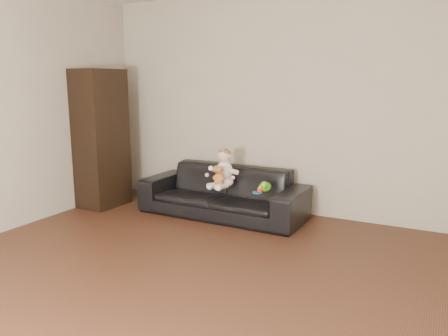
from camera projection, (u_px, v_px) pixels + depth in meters
The scene contains 10 objects.
floor at pixel (162, 318), 2.94m from camera, with size 5.50×5.50×0.00m, color #492819.
wall_back at pixel (296, 105), 5.08m from camera, with size 5.00×5.00×0.00m, color #B4AA97.
sofa at pixel (223, 192), 5.16m from camera, with size 1.95×0.76×0.57m, color black.
cabinet at pixel (101, 139), 5.48m from camera, with size 0.43×0.59×1.72m, color black.
shelf_item at pixel (101, 108), 5.40m from camera, with size 0.18×0.25×0.28m, color silver.
baby at pixel (224, 170), 4.98m from camera, with size 0.34×0.41×0.44m.
teddy_bear at pixel (219, 176), 4.86m from camera, with size 0.15×0.15×0.22m.
toy_green at pixel (265, 187), 4.79m from camera, with size 0.13×0.16×0.11m, color #50CE18.
toy_rattle at pixel (260, 190), 4.74m from camera, with size 0.07×0.07×0.07m, color red.
toy_blue_disc at pixel (257, 193), 4.74m from camera, with size 0.10×0.10×0.01m, color #1776B8.
Camera 1 is at (1.60, -2.19, 1.57)m, focal length 35.00 mm.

